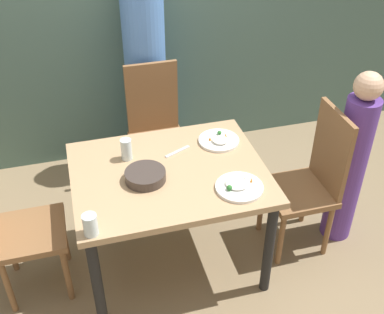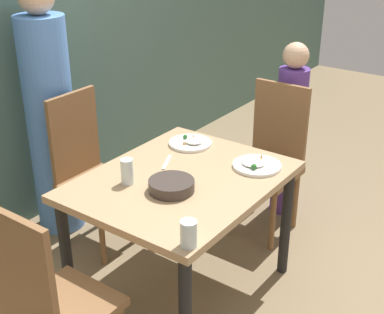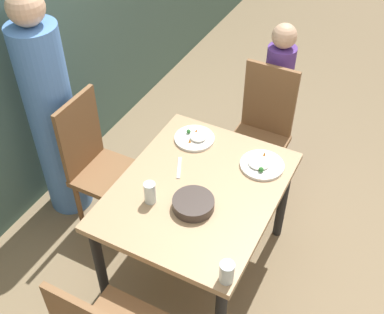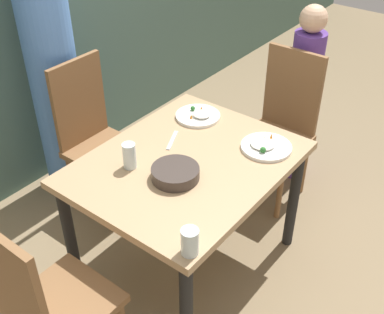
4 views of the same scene
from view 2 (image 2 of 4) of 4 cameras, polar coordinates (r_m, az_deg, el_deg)
The scene contains 14 objects.
ground_plane at distance 3.19m, azimuth -0.99°, elevation -13.93°, with size 10.00×10.00×0.00m, color #847051.
wall_back at distance 3.53m, azimuth -19.76°, elevation 12.96°, with size 10.00×0.06×2.70m.
dining_table at distance 2.83m, azimuth -1.08°, elevation -3.87°, with size 1.11×0.89×0.73m.
chair_adult_spot at distance 3.41m, azimuth -10.93°, elevation -1.17°, with size 0.40×0.40×0.99m.
chair_child_spot at distance 3.55m, azimuth 8.38°, elevation 0.06°, with size 0.40×0.40×0.99m.
chair_empty_left at distance 2.37m, azimuth -15.06°, elevation -14.66°, with size 0.40×0.40×0.99m.
person_adult at distance 3.53m, azimuth -14.84°, elevation 3.86°, with size 0.31×0.31×1.65m.
person_child at distance 3.74m, azimuth 10.35°, elevation 2.41°, with size 0.20×0.20×1.23m.
bowl_curry at distance 2.65m, azimuth -2.20°, elevation -3.03°, with size 0.23×0.23×0.06m.
plate_rice_adult at distance 3.16m, azimuth -0.13°, elevation 1.53°, with size 0.25×0.25×0.05m.
plate_rice_child at distance 2.91m, azimuth 6.86°, elevation -0.84°, with size 0.26×0.26×0.05m.
glass_water_tall at distance 2.72m, azimuth -6.94°, elevation -1.54°, with size 0.07×0.07×0.13m.
glass_water_short at distance 2.22m, azimuth -0.36°, elevation -8.17°, with size 0.07×0.07×0.12m.
fork_steel at distance 2.95m, azimuth -2.71°, elevation -0.56°, with size 0.17×0.09×0.01m.
Camera 2 is at (-1.98, -1.48, 2.01)m, focal length 50.00 mm.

